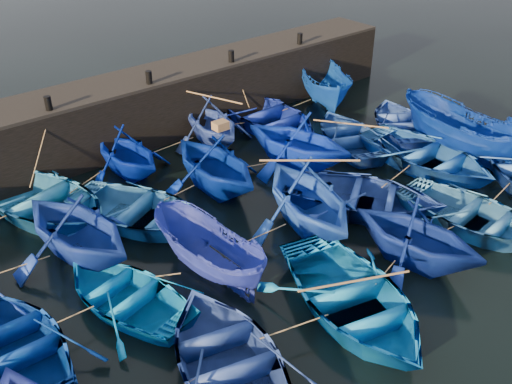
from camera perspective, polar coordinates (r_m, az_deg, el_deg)
ground at (r=17.27m, az=6.88°, el=-6.23°), size 120.00×120.00×0.00m
quay_wall at (r=23.98m, az=-11.39°, el=8.10°), size 26.00×2.50×2.50m
quay_top at (r=23.51m, az=-11.73°, el=11.03°), size 26.00×2.50×0.12m
bollard_1 at (r=21.14m, az=-20.07°, el=8.35°), size 0.24×0.24×0.50m
bollard_2 at (r=22.66m, az=-10.66°, el=11.21°), size 0.24×0.24×0.50m
bollard_3 at (r=24.73m, az=-2.49°, el=13.42°), size 0.24×0.24×0.50m
bollard_4 at (r=27.24m, az=4.41°, el=15.05°), size 0.24×0.24×0.50m
boat_1 at (r=19.76m, az=-20.46°, el=-0.88°), size 5.47×6.53×1.16m
boat_2 at (r=21.28m, az=-12.90°, el=3.98°), size 3.41×3.89×1.94m
boat_3 at (r=23.14m, az=-4.53°, el=7.11°), size 3.86×4.30×2.02m
boat_4 at (r=24.64m, az=1.10°, el=7.67°), size 4.08×5.64×1.16m
boat_5 at (r=26.94m, az=6.94°, el=10.51°), size 4.38×5.35×1.98m
boat_7 at (r=17.09m, az=-17.55°, el=-3.29°), size 4.62×5.10×2.34m
boat_8 at (r=18.53m, az=-11.52°, el=-1.85°), size 5.40×6.07×1.04m
boat_9 at (r=19.70m, az=-4.15°, el=3.02°), size 3.86×4.44×2.29m
boat_10 at (r=21.29m, az=4.26°, el=5.29°), size 4.82×5.23×2.30m
boat_11 at (r=23.42m, az=9.34°, el=5.63°), size 4.77×5.43×0.94m
boat_12 at (r=25.07m, az=14.22°, el=6.82°), size 5.16×5.45×0.92m
boat_13 at (r=14.91m, az=-22.81°, el=-13.92°), size 3.35×4.58×0.93m
boat_14 at (r=15.50m, az=-12.85°, el=-9.94°), size 3.91×4.78×0.87m
boat_15 at (r=15.95m, az=-4.89°, el=-6.06°), size 1.98×4.31×1.62m
boat_16 at (r=17.67m, az=5.19°, el=-0.39°), size 5.06×5.50×2.42m
boat_17 at (r=19.17m, az=10.77°, el=-0.46°), size 5.96×6.42×1.09m
boat_18 at (r=22.27m, az=16.78°, el=3.51°), size 3.95×5.48×1.13m
boat_19 at (r=23.47m, az=19.59°, el=5.70°), size 2.08×5.30×2.04m
boat_21 at (r=13.47m, az=-2.68°, el=-16.34°), size 4.71×5.69×1.02m
boat_22 at (r=15.02m, az=9.64°, el=-10.48°), size 5.05×6.14×1.11m
boat_23 at (r=16.83m, az=15.84°, el=-4.06°), size 4.07×4.52×2.10m
boat_24 at (r=19.22m, az=20.91°, el=-2.19°), size 3.95×5.20×1.01m
wooden_crate at (r=19.29m, az=-3.57°, el=6.66°), size 0.49×0.39×0.28m
mooring_ropes at (r=19.55m, az=-5.15°, el=1.86°), size 17.73×11.78×2.10m
loose_oars at (r=19.18m, az=4.52°, el=3.87°), size 9.57×12.52×1.55m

